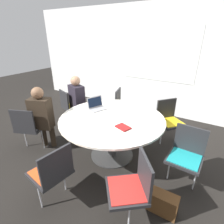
{
  "coord_description": "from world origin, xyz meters",
  "views": [
    {
      "loc": [
        1.34,
        -2.2,
        2.01
      ],
      "look_at": [
        0.0,
        0.0,
        0.85
      ],
      "focal_mm": 28.0,
      "sensor_mm": 36.0,
      "label": 1
    }
  ],
  "objects_px": {
    "chair_3": "(132,185)",
    "chair_6": "(123,104)",
    "chair_2": "(52,171)",
    "person_0": "(78,99)",
    "chair_1": "(29,125)",
    "person_1": "(42,114)",
    "spiral_notebook": "(123,127)",
    "handbag": "(162,203)",
    "chair_4": "(186,153)",
    "laptop": "(97,106)",
    "chair_5": "(169,118)",
    "chair_0": "(70,105)"
  },
  "relations": [
    {
      "from": "chair_3",
      "to": "chair_6",
      "type": "distance_m",
      "value": 2.35
    },
    {
      "from": "chair_2",
      "to": "person_0",
      "type": "bearing_deg",
      "value": 40.98
    },
    {
      "from": "chair_1",
      "to": "chair_2",
      "type": "xyz_separation_m",
      "value": [
        1.24,
        -0.56,
        0.0
      ]
    },
    {
      "from": "chair_2",
      "to": "person_1",
      "type": "relative_size",
      "value": 0.71
    },
    {
      "from": "spiral_notebook",
      "to": "handbag",
      "type": "xyz_separation_m",
      "value": [
        0.78,
        -0.42,
        -0.62
      ]
    },
    {
      "from": "chair_1",
      "to": "handbag",
      "type": "relative_size",
      "value": 2.38
    },
    {
      "from": "person_1",
      "to": "spiral_notebook",
      "type": "distance_m",
      "value": 1.51
    },
    {
      "from": "person_1",
      "to": "chair_2",
      "type": "bearing_deg",
      "value": -57.07
    },
    {
      "from": "chair_3",
      "to": "chair_4",
      "type": "relative_size",
      "value": 1.0
    },
    {
      "from": "chair_2",
      "to": "chair_3",
      "type": "distance_m",
      "value": 0.96
    },
    {
      "from": "chair_1",
      "to": "chair_4",
      "type": "distance_m",
      "value": 2.64
    },
    {
      "from": "chair_1",
      "to": "chair_2",
      "type": "relative_size",
      "value": 1.0
    },
    {
      "from": "chair_2",
      "to": "chair_6",
      "type": "xyz_separation_m",
      "value": [
        -0.28,
        2.33,
        0.0
      ]
    },
    {
      "from": "chair_6",
      "to": "laptop",
      "type": "bearing_deg",
      "value": -18.38
    },
    {
      "from": "chair_1",
      "to": "chair_3",
      "type": "relative_size",
      "value": 1.0
    },
    {
      "from": "chair_5",
      "to": "chair_0",
      "type": "bearing_deg",
      "value": -37.67
    },
    {
      "from": "person_1",
      "to": "spiral_notebook",
      "type": "relative_size",
      "value": 4.88
    },
    {
      "from": "chair_2",
      "to": "chair_6",
      "type": "height_order",
      "value": "same"
    },
    {
      "from": "chair_2",
      "to": "handbag",
      "type": "relative_size",
      "value": 2.38
    },
    {
      "from": "chair_6",
      "to": "person_0",
      "type": "relative_size",
      "value": 0.71
    },
    {
      "from": "chair_5",
      "to": "laptop",
      "type": "relative_size",
      "value": 2.35
    },
    {
      "from": "chair_5",
      "to": "person_0",
      "type": "distance_m",
      "value": 1.95
    },
    {
      "from": "chair_3",
      "to": "person_1",
      "type": "distance_m",
      "value": 2.02
    },
    {
      "from": "chair_0",
      "to": "laptop",
      "type": "xyz_separation_m",
      "value": [
        0.99,
        -0.31,
        0.29
      ]
    },
    {
      "from": "chair_0",
      "to": "person_0",
      "type": "height_order",
      "value": "person_0"
    },
    {
      "from": "chair_2",
      "to": "chair_5",
      "type": "height_order",
      "value": "same"
    },
    {
      "from": "laptop",
      "to": "chair_6",
      "type": "bearing_deg",
      "value": 18.47
    },
    {
      "from": "person_0",
      "to": "spiral_notebook",
      "type": "xyz_separation_m",
      "value": [
        1.48,
        -0.68,
        0.05
      ]
    },
    {
      "from": "chair_4",
      "to": "person_0",
      "type": "distance_m",
      "value": 2.42
    },
    {
      "from": "chair_6",
      "to": "person_1",
      "type": "relative_size",
      "value": 0.71
    },
    {
      "from": "chair_1",
      "to": "person_1",
      "type": "distance_m",
      "value": 0.32
    },
    {
      "from": "chair_6",
      "to": "person_0",
      "type": "height_order",
      "value": "person_0"
    },
    {
      "from": "spiral_notebook",
      "to": "handbag",
      "type": "relative_size",
      "value": 0.69
    },
    {
      "from": "chair_1",
      "to": "chair_5",
      "type": "distance_m",
      "value": 2.61
    },
    {
      "from": "chair_6",
      "to": "chair_4",
      "type": "bearing_deg",
      "value": 39.02
    },
    {
      "from": "chair_2",
      "to": "chair_4",
      "type": "relative_size",
      "value": 1.0
    },
    {
      "from": "spiral_notebook",
      "to": "laptop",
      "type": "bearing_deg",
      "value": 153.46
    },
    {
      "from": "chair_2",
      "to": "spiral_notebook",
      "type": "relative_size",
      "value": 3.47
    },
    {
      "from": "chair_2",
      "to": "person_0",
      "type": "distance_m",
      "value": 1.98
    },
    {
      "from": "chair_6",
      "to": "laptop",
      "type": "xyz_separation_m",
      "value": [
        -0.05,
        -0.97,
        0.29
      ]
    },
    {
      "from": "chair_2",
      "to": "chair_5",
      "type": "bearing_deg",
      "value": -12.15
    },
    {
      "from": "chair_1",
      "to": "chair_5",
      "type": "bearing_deg",
      "value": 15.33
    },
    {
      "from": "chair_5",
      "to": "handbag",
      "type": "relative_size",
      "value": 2.38
    },
    {
      "from": "chair_1",
      "to": "spiral_notebook",
      "type": "bearing_deg",
      "value": -8.13
    },
    {
      "from": "handbag",
      "to": "spiral_notebook",
      "type": "bearing_deg",
      "value": 151.64
    },
    {
      "from": "chair_3",
      "to": "person_1",
      "type": "relative_size",
      "value": 0.71
    },
    {
      "from": "chair_3",
      "to": "handbag",
      "type": "relative_size",
      "value": 2.38
    },
    {
      "from": "chair_4",
      "to": "person_1",
      "type": "distance_m",
      "value": 2.42
    },
    {
      "from": "chair_5",
      "to": "person_1",
      "type": "bearing_deg",
      "value": -13.17
    },
    {
      "from": "chair_6",
      "to": "person_1",
      "type": "bearing_deg",
      "value": -41.57
    }
  ]
}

